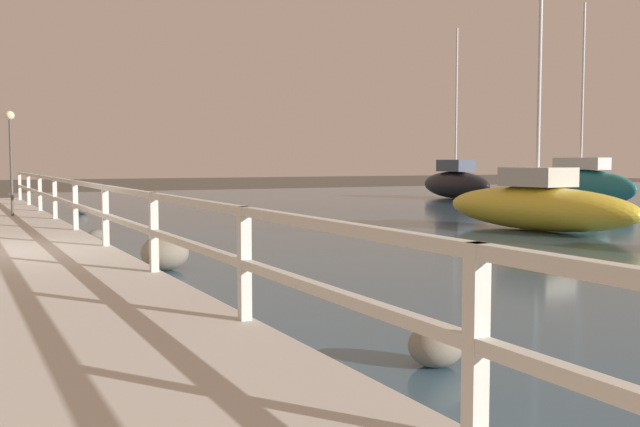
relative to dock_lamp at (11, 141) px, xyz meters
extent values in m
cube|color=silver|center=(0.86, -17.65, -1.40)|extent=(0.10, 0.10, 1.01)
cube|color=silver|center=(0.86, -14.41, -1.40)|extent=(0.10, 0.10, 1.01)
cube|color=silver|center=(0.86, -11.17, -1.40)|extent=(0.10, 0.10, 1.01)
cube|color=silver|center=(0.86, -7.93, -1.40)|extent=(0.10, 0.10, 1.01)
cube|color=silver|center=(0.86, -4.69, -1.40)|extent=(0.10, 0.10, 1.01)
cube|color=silver|center=(0.86, -1.45, -1.40)|extent=(0.10, 0.10, 1.01)
cube|color=silver|center=(0.86, 1.79, -1.40)|extent=(0.10, 0.10, 1.01)
cube|color=silver|center=(0.86, 5.03, -1.40)|extent=(0.10, 0.10, 1.01)
cube|color=silver|center=(0.86, 8.27, -1.40)|extent=(0.10, 0.10, 1.01)
cube|color=silver|center=(0.86, -7.93, -0.94)|extent=(0.09, 32.50, 0.08)
cube|color=silver|center=(0.86, -7.93, -1.40)|extent=(0.09, 32.50, 0.08)
ellipsoid|color=#666056|center=(2.42, 4.54, -2.08)|extent=(0.39, 0.35, 0.29)
ellipsoid|color=slate|center=(2.17, -15.48, -2.05)|extent=(0.49, 0.44, 0.37)
ellipsoid|color=#666056|center=(1.32, -4.42, -2.08)|extent=(0.38, 0.35, 0.29)
ellipsoid|color=slate|center=(1.57, -8.99, -1.95)|extent=(0.76, 0.68, 0.57)
cylinder|color=#514C47|center=(0.00, 0.00, -0.69)|extent=(0.07, 0.07, 2.44)
sphere|color=beige|center=(0.00, 0.00, 0.65)|extent=(0.23, 0.23, 0.23)
ellipsoid|color=gold|center=(11.61, -6.44, -1.68)|extent=(2.21, 5.97, 1.09)
cube|color=beige|center=(11.61, -6.44, -0.90)|extent=(1.28, 1.72, 0.47)
cylinder|color=silver|center=(11.61, -6.44, 1.37)|extent=(0.09, 0.09, 5.00)
ellipsoid|color=#1E707A|center=(20.28, 0.61, -1.53)|extent=(1.30, 5.62, 1.39)
cube|color=silver|center=(20.28, 0.61, -0.61)|extent=(0.81, 2.51, 0.45)
cylinder|color=silver|center=(20.28, 0.61, 2.31)|extent=(0.09, 0.09, 6.29)
ellipsoid|color=black|center=(19.33, 7.23, -1.61)|extent=(1.72, 5.26, 1.23)
cube|color=#4C566B|center=(19.33, 7.23, -0.72)|extent=(1.06, 2.01, 0.54)
cylinder|color=silver|center=(19.33, 7.23, 2.24)|extent=(0.09, 0.09, 6.46)
camera|label=1|loc=(-1.48, -20.58, -0.49)|focal=42.00mm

